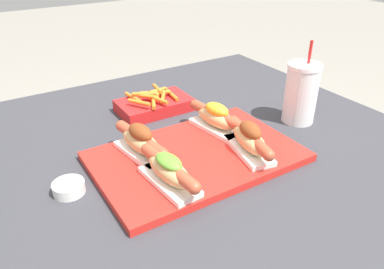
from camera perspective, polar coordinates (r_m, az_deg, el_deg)
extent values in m
cube|color=#333338|center=(1.13, 1.30, -17.37)|extent=(1.11, 1.13, 0.70)
cube|color=red|center=(0.87, 0.70, -3.37)|extent=(0.47, 0.30, 0.02)
cube|color=white|center=(0.76, -3.46, -7.15)|extent=(0.07, 0.16, 0.01)
ellipsoid|color=tan|center=(0.75, -3.52, -5.42)|extent=(0.06, 0.14, 0.04)
cylinder|color=#AD472D|center=(0.74, -3.54, -4.96)|extent=(0.04, 0.17, 0.03)
sphere|color=#AD472D|center=(0.69, 0.40, -8.13)|extent=(0.03, 0.03, 0.03)
sphere|color=#AD472D|center=(0.80, -6.87, -2.24)|extent=(0.03, 0.03, 0.03)
ellipsoid|color=#5B992D|center=(0.74, -3.57, -4.12)|extent=(0.05, 0.08, 0.02)
cube|color=white|center=(0.87, 8.62, -2.34)|extent=(0.09, 0.16, 0.01)
ellipsoid|color=tan|center=(0.86, 8.75, -0.75)|extent=(0.07, 0.14, 0.04)
cylinder|color=#AD472D|center=(0.86, 8.79, -0.33)|extent=(0.06, 0.17, 0.03)
sphere|color=#AD472D|center=(0.79, 11.64, -3.14)|extent=(0.03, 0.03, 0.03)
sphere|color=#AD472D|center=(0.92, 6.34, 2.09)|extent=(0.03, 0.03, 0.03)
ellipsoid|color=brown|center=(0.85, 8.87, 0.63)|extent=(0.05, 0.08, 0.03)
cube|color=white|center=(0.86, -7.65, -2.72)|extent=(0.08, 0.16, 0.01)
ellipsoid|color=tan|center=(0.85, -7.77, -1.11)|extent=(0.07, 0.14, 0.04)
cylinder|color=#AD472D|center=(0.84, -7.80, -0.69)|extent=(0.05, 0.17, 0.03)
sphere|color=#AD472D|center=(0.78, -4.41, -3.04)|extent=(0.03, 0.03, 0.03)
sphere|color=#AD472D|center=(0.91, -10.73, 1.33)|extent=(0.03, 0.03, 0.03)
ellipsoid|color=brown|center=(0.84, -7.88, 0.32)|extent=(0.05, 0.08, 0.04)
cube|color=white|center=(0.96, 3.71, 1.08)|extent=(0.08, 0.16, 0.01)
ellipsoid|color=tan|center=(0.95, 3.76, 2.57)|extent=(0.07, 0.14, 0.04)
cylinder|color=#AD472D|center=(0.95, 3.78, 2.96)|extent=(0.05, 0.17, 0.03)
sphere|color=#AD472D|center=(0.89, 7.49, 1.11)|extent=(0.03, 0.03, 0.03)
sphere|color=#AD472D|center=(1.00, 0.45, 4.59)|extent=(0.03, 0.03, 0.03)
ellipsoid|color=gold|center=(0.94, 3.81, 3.81)|extent=(0.05, 0.08, 0.03)
cylinder|color=white|center=(0.81, -18.27, -7.69)|extent=(0.06, 0.06, 0.02)
cylinder|color=beige|center=(0.80, -18.36, -7.25)|extent=(0.05, 0.05, 0.01)
cylinder|color=white|center=(1.06, 16.23, 5.79)|extent=(0.09, 0.09, 0.15)
cylinder|color=white|center=(1.03, 16.87, 9.98)|extent=(0.09, 0.09, 0.01)
cylinder|color=red|center=(1.03, 17.57, 11.91)|extent=(0.01, 0.01, 0.06)
cube|color=red|center=(1.10, -5.56, 4.50)|extent=(0.21, 0.13, 0.03)
cylinder|color=orange|center=(1.10, -5.40, 6.04)|extent=(0.06, 0.03, 0.01)
cylinder|color=orange|center=(1.10, -8.96, 5.61)|extent=(0.02, 0.08, 0.01)
cylinder|color=orange|center=(1.08, -6.65, 5.79)|extent=(0.05, 0.05, 0.01)
cylinder|color=orange|center=(1.05, -5.89, 4.74)|extent=(0.04, 0.06, 0.01)
cylinder|color=orange|center=(1.09, -7.26, 6.16)|extent=(0.07, 0.04, 0.01)
cylinder|color=orange|center=(1.11, -3.15, 6.13)|extent=(0.02, 0.09, 0.01)
cylinder|color=orange|center=(1.12, -5.27, 6.96)|extent=(0.02, 0.06, 0.01)
cylinder|color=orange|center=(1.11, -5.60, 6.37)|extent=(0.08, 0.05, 0.01)
cylinder|color=orange|center=(1.12, -5.24, 6.70)|extent=(0.06, 0.02, 0.01)
cylinder|color=orange|center=(1.05, -8.04, 4.87)|extent=(0.05, 0.06, 0.01)
cylinder|color=orange|center=(1.06, -4.99, 5.23)|extent=(0.03, 0.06, 0.01)
cylinder|color=orange|center=(1.08, -4.46, 5.66)|extent=(0.04, 0.06, 0.01)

